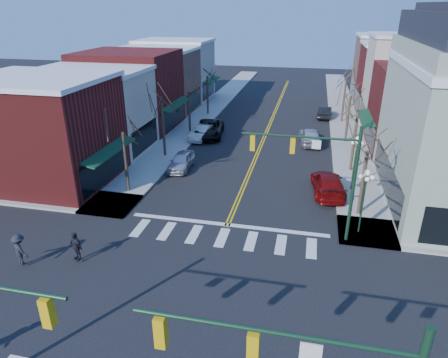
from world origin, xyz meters
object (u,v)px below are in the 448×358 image
Objects in this scene: car_left_mid at (202,133)px; car_left_far at (209,129)px; car_right_near at (328,184)px; car_right_mid at (310,136)px; lamppost_midblock at (356,154)px; car_right_far at (325,112)px; lamppost_corner at (364,191)px; pedestrian_dark_a at (76,246)px; car_left_near at (181,161)px; pedestrian_dark_b at (20,250)px.

car_left_far is at bearing 73.68° from car_left_mid.
car_right_mid is at bearing -88.37° from car_right_near.
lamppost_midblock is 21.84m from car_right_far.
lamppost_corner is 0.99× the size of car_left_mid.
lamppost_midblock reaches higher than car_right_near.
pedestrian_dark_a is at bearing -140.16° from lamppost_midblock.
car_left_mid is at bearing 91.59° from car_left_near.
lamppost_corner reaches higher than car_left_near.
car_right_mid is at bearing 86.64° from car_right_far.
car_left_mid is 0.81× the size of car_right_near.
pedestrian_dark_b reaches higher than car_right_near.
lamppost_corner is at bearing -134.98° from pedestrian_dark_b.
car_left_far is 10.68m from car_right_mid.
pedestrian_dark_b reaches higher than car_left_far.
lamppost_corner is 1.05× the size of car_left_near.
car_left_far is (-14.08, 10.96, -2.13)m from lamppost_midblock.
car_left_far is at bearing 142.11° from lamppost_midblock.
car_right_near is 3.18× the size of pedestrian_dark_a.
lamppost_corner reaches higher than car_left_far.
car_right_far is (-1.80, 28.15, -2.24)m from lamppost_corner.
car_right_far is at bearing -92.01° from pedestrian_dark_b.
lamppost_midblock reaches higher than car_right_mid.
lamppost_midblock is at bearing -7.33° from car_left_near.
pedestrian_dark_b is (-3.60, -23.77, 0.33)m from car_left_mid.
car_left_far reaches higher than car_right_mid.
car_left_mid reaches higher than car_left_near.
car_left_mid is at bearing -121.29° from car_left_far.
car_left_near is at bearing 33.91° from car_right_mid.
car_left_mid is 0.73× the size of car_left_far.
car_left_mid is 22.75m from pedestrian_dark_a.
car_right_far is (12.32, 20.25, 0.01)m from car_left_near.
pedestrian_dark_b is (-4.12, -24.93, 0.22)m from car_left_far.
car_right_near reaches higher than car_left_near.
lamppost_midblock is 0.72× the size of car_left_far.
car_left_mid is at bearing -2.36° from car_right_mid.
pedestrian_dark_b is at bearing 70.25° from car_right_far.
car_left_near is 0.85× the size of car_right_mid.
lamppost_corner is 0.88× the size of car_right_mid.
lamppost_midblock is 0.88× the size of car_right_mid.
car_right_near is 1.24× the size of car_right_far.
lamppost_midblock is at bearing 90.00° from lamppost_corner.
car_right_near is at bearing -32.21° from car_left_mid.
car_left_far is 1.38× the size of car_right_far.
car_left_mid is (-14.60, 9.80, -2.24)m from lamppost_midblock.
car_right_far is at bearing -105.43° from car_right_mid.
car_right_near is 11.78m from car_right_mid.
car_right_far is at bearing 92.69° from pedestrian_dark_a.
pedestrian_dark_a is at bearing -97.14° from car_left_near.
lamppost_corner is 22.53m from car_left_far.
car_left_near is 14.21m from car_right_mid.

